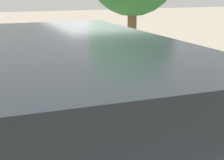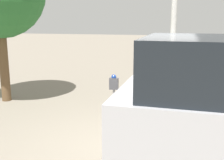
# 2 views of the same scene
# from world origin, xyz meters

# --- Properties ---
(ground_plane) EXTENTS (80.00, 80.00, 0.00)m
(ground_plane) POSITION_xyz_m (0.00, 0.00, 0.00)
(ground_plane) COLOR gray
(parking_meter_near) EXTENTS (0.21, 0.12, 1.38)m
(parking_meter_near) POSITION_xyz_m (-0.41, 0.62, 1.02)
(parking_meter_near) COLOR #9E9EA3
(parking_meter_near) RESTS_ON ground
(parked_van) EXTENTS (4.72, 2.07, 2.37)m
(parked_van) POSITION_xyz_m (2.45, -1.53, 1.27)
(parked_van) COLOR #B2B2B7
(parked_van) RESTS_ON ground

